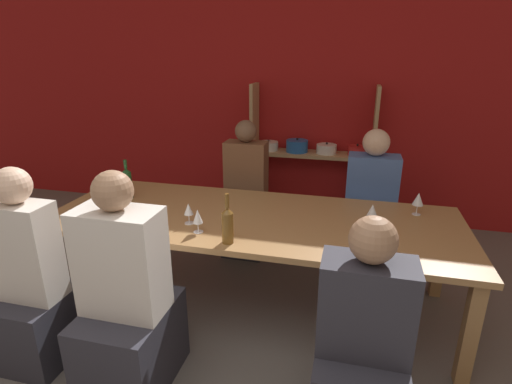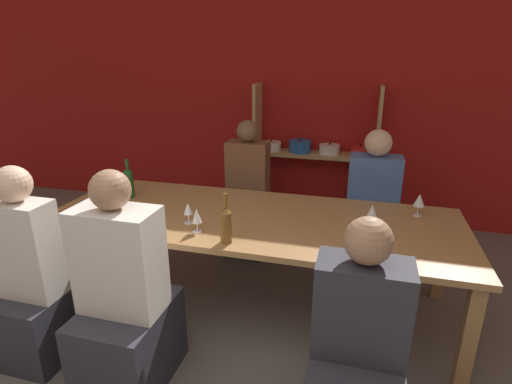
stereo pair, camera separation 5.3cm
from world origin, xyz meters
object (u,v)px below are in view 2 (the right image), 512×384
dining_table (252,224)px  wine_glass_empty_d (112,195)px  person_near_c (125,311)px  wine_glass_white_a (372,213)px  person_far_a (248,204)px  wine_glass_red_a (188,209)px  wine_bottle_dark (226,224)px  wine_bottle_green (129,182)px  person_near_b (356,360)px  wine_glass_empty_a (197,216)px  person_near_a (35,290)px  shelf_unit (311,175)px  wine_glass_empty_c (372,223)px  person_far_b (371,215)px  wine_glass_empty_b (419,200)px

dining_table → wine_glass_empty_d: wine_glass_empty_d is taller
wine_glass_empty_d → person_near_c: bearing=-54.1°
wine_glass_white_a → person_far_a: 1.44m
dining_table → wine_glass_red_a: size_ratio=20.12×
wine_bottle_dark → dining_table: bearing=84.5°
wine_bottle_dark → wine_glass_white_a: bearing=26.5°
wine_bottle_green → person_far_a: (0.78, 0.72, -0.38)m
person_near_b → wine_glass_white_a: bearing=87.6°
wine_glass_red_a → person_far_a: person_far_a is taller
wine_glass_empty_a → wine_glass_empty_d: wine_glass_empty_d is taller
wine_glass_empty_d → person_near_a: bearing=-99.0°
person_far_a → shelf_unit: bearing=-118.2°
wine_glass_empty_c → person_far_b: (0.03, 1.11, -0.39)m
person_near_a → person_far_b: bearing=42.6°
shelf_unit → person_near_c: shelf_unit is taller
wine_bottle_dark → wine_glass_empty_b: bearing=32.8°
shelf_unit → dining_table: size_ratio=0.52×
wine_glass_red_a → wine_glass_empty_c: (1.20, 0.05, 0.02)m
person_near_a → person_far_b: (1.97, 1.81, -0.02)m
wine_glass_white_a → person_near_b: (-0.04, -0.89, -0.42)m
person_near_b → person_near_a: bearing=179.0°
wine_glass_white_a → person_near_c: size_ratio=0.13×
person_far_a → person_near_c: 1.77m
wine_bottle_green → wine_glass_empty_a: bearing=-31.1°
shelf_unit → person_near_a: 2.92m
wine_glass_white_a → person_far_a: (-1.09, 0.86, -0.37)m
wine_glass_red_a → wine_glass_empty_d: 0.63m
wine_glass_empty_a → person_far_a: (-0.01, 1.19, -0.36)m
wine_bottle_green → wine_glass_empty_c: 1.90m
shelf_unit → person_near_b: shelf_unit is taller
shelf_unit → person_near_b: 2.70m
wine_bottle_dark → wine_glass_empty_c: 0.90m
wine_glass_white_a → person_far_b: size_ratio=0.14×
wine_glass_white_a → dining_table: bearing=179.2°
shelf_unit → wine_glass_red_a: bearing=-106.5°
wine_glass_empty_c → person_near_a: person_near_a is taller
shelf_unit → wine_bottle_dark: size_ratio=4.76×
dining_table → person_far_b: bearing=47.9°
person_near_b → shelf_unit: bearing=102.5°
wine_glass_empty_b → wine_glass_red_a: wine_glass_empty_b is taller
wine_glass_empty_b → wine_glass_empty_a: bearing=-154.9°
wine_glass_empty_a → person_far_b: bearing=48.8°
person_near_a → person_far_a: (0.84, 1.72, 0.00)m
person_near_a → person_near_c: 0.64m
wine_bottle_green → wine_bottle_dark: (1.02, -0.57, -0.01)m
wine_bottle_green → person_near_c: (0.58, -1.04, -0.39)m
dining_table → person_far_a: (-0.28, 0.85, -0.19)m
wine_glass_empty_d → person_near_a: size_ratio=0.14×
wine_bottle_dark → person_near_a: 1.23m
wine_bottle_green → person_near_a: size_ratio=0.25×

